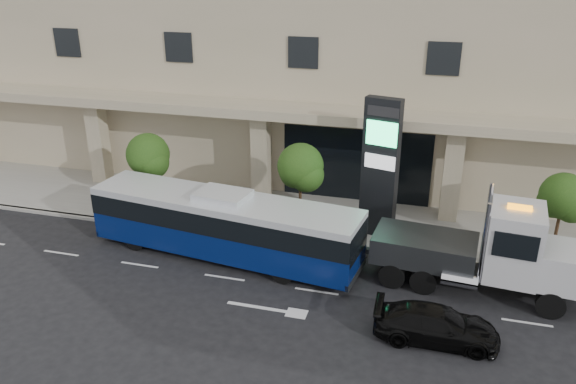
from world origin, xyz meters
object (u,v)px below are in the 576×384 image
(city_bus, at_px, (224,224))
(black_sedan, at_px, (436,325))
(signage_pylon, at_px, (380,168))
(tow_truck, at_px, (489,253))

(city_bus, xyz_separation_m, black_sedan, (9.37, -3.72, -0.97))
(city_bus, relative_size, black_sedan, 2.90)
(signage_pylon, bearing_deg, tow_truck, -23.10)
(city_bus, distance_m, signage_pylon, 7.61)
(tow_truck, distance_m, signage_pylon, 6.34)
(city_bus, distance_m, tow_truck, 11.17)
(signage_pylon, bearing_deg, black_sedan, -53.53)
(black_sedan, relative_size, signage_pylon, 0.65)
(tow_truck, bearing_deg, city_bus, -174.35)
(city_bus, height_order, black_sedan, city_bus)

